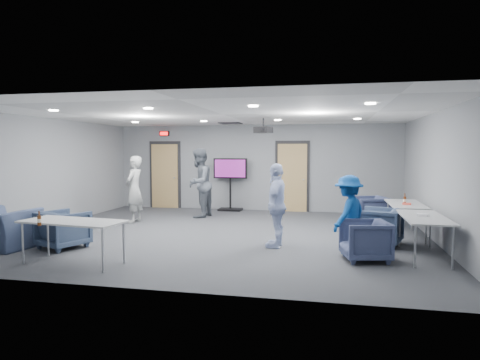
% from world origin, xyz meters
% --- Properties ---
extents(floor, '(9.00, 9.00, 0.00)m').
position_xyz_m(floor, '(0.00, 0.00, 0.00)').
color(floor, '#323539').
rests_on(floor, ground).
extents(ceiling, '(9.00, 9.00, 0.00)m').
position_xyz_m(ceiling, '(0.00, 0.00, 2.70)').
color(ceiling, white).
rests_on(ceiling, wall_back).
extents(wall_back, '(9.00, 0.02, 2.70)m').
position_xyz_m(wall_back, '(0.00, 4.00, 1.35)').
color(wall_back, slate).
rests_on(wall_back, floor).
extents(wall_front, '(9.00, 0.02, 2.70)m').
position_xyz_m(wall_front, '(0.00, -4.00, 1.35)').
color(wall_front, slate).
rests_on(wall_front, floor).
extents(wall_left, '(0.02, 8.00, 2.70)m').
position_xyz_m(wall_left, '(-4.50, 0.00, 1.35)').
color(wall_left, slate).
rests_on(wall_left, floor).
extents(wall_right, '(0.02, 8.00, 2.70)m').
position_xyz_m(wall_right, '(4.50, 0.00, 1.35)').
color(wall_right, slate).
rests_on(wall_right, floor).
extents(door_left, '(1.06, 0.17, 2.24)m').
position_xyz_m(door_left, '(-3.00, 3.95, 1.07)').
color(door_left, black).
rests_on(door_left, wall_back).
extents(door_right, '(1.06, 0.17, 2.24)m').
position_xyz_m(door_right, '(1.20, 3.95, 1.07)').
color(door_right, black).
rests_on(door_right, wall_back).
extents(exit_sign, '(0.32, 0.08, 0.16)m').
position_xyz_m(exit_sign, '(-3.00, 3.93, 2.45)').
color(exit_sign, black).
rests_on(exit_sign, wall_back).
extents(hvac_diffuser, '(0.60, 0.60, 0.03)m').
position_xyz_m(hvac_diffuser, '(-0.50, 2.80, 2.69)').
color(hvac_diffuser, black).
rests_on(hvac_diffuser, ceiling).
extents(downlights, '(6.18, 3.78, 0.02)m').
position_xyz_m(downlights, '(0.00, 0.00, 2.68)').
color(downlights, white).
rests_on(downlights, ceiling).
extents(person_a, '(0.44, 0.65, 1.76)m').
position_xyz_m(person_a, '(-2.69, 1.04, 0.88)').
color(person_a, '#9C9F9D').
rests_on(person_a, floor).
extents(person_b, '(0.85, 1.03, 1.96)m').
position_xyz_m(person_b, '(-1.28, 2.23, 0.98)').
color(person_b, '#555C66').
rests_on(person_b, floor).
extents(person_c, '(0.47, 0.99, 1.65)m').
position_xyz_m(person_c, '(1.34, -1.04, 0.82)').
color(person_c, silver).
rests_on(person_c, floor).
extents(person_d, '(0.92, 1.08, 1.45)m').
position_xyz_m(person_d, '(2.70, -1.29, 0.73)').
color(person_d, '#164995').
rests_on(person_d, floor).
extents(chair_right_a, '(1.01, 0.99, 0.75)m').
position_xyz_m(chair_right_a, '(3.35, 1.85, 0.37)').
color(chair_right_a, '#333B59').
rests_on(chair_right_a, floor).
extents(chair_right_b, '(1.02, 1.01, 0.74)m').
position_xyz_m(chair_right_b, '(3.35, -0.41, 0.37)').
color(chair_right_b, '#3B4A66').
rests_on(chair_right_b, floor).
extents(chair_right_c, '(0.91, 0.89, 0.70)m').
position_xyz_m(chair_right_c, '(2.96, -1.77, 0.35)').
color(chair_right_c, '#3D476A').
rests_on(chair_right_c, floor).
extents(chair_front_a, '(1.04, 1.05, 0.74)m').
position_xyz_m(chair_front_a, '(-2.72, -2.00, 0.37)').
color(chair_front_a, '#374660').
rests_on(chair_front_a, floor).
extents(chair_front_b, '(1.31, 1.18, 0.77)m').
position_xyz_m(chair_front_b, '(-3.88, -2.29, 0.38)').
color(chair_front_b, '#3D4A69').
rests_on(chair_front_b, floor).
extents(table_right_a, '(0.71, 1.71, 0.73)m').
position_xyz_m(table_right_a, '(4.00, 0.60, 0.68)').
color(table_right_a, '#A6A9AB').
rests_on(table_right_a, floor).
extents(table_right_b, '(0.73, 1.74, 0.73)m').
position_xyz_m(table_right_b, '(4.00, -1.30, 0.68)').
color(table_right_b, '#A6A9AB').
rests_on(table_right_b, floor).
extents(table_front_left, '(1.82, 0.93, 0.73)m').
position_xyz_m(table_front_left, '(-1.85, -3.00, 0.68)').
color(table_front_left, '#A6A9AB').
rests_on(table_front_left, floor).
extents(bottle_front, '(0.06, 0.06, 0.23)m').
position_xyz_m(bottle_front, '(-2.07, -3.54, 0.82)').
color(bottle_front, '#52270E').
rests_on(bottle_front, table_front_left).
extents(bottle_right, '(0.06, 0.06, 0.24)m').
position_xyz_m(bottle_right, '(3.95, 0.44, 0.82)').
color(bottle_right, '#52270E').
rests_on(bottle_right, table_right_a).
extents(snack_box, '(0.20, 0.15, 0.04)m').
position_xyz_m(snack_box, '(3.98, 0.36, 0.75)').
color(snack_box, '#D84536').
rests_on(snack_box, table_right_a).
extents(wrapper, '(0.22, 0.18, 0.04)m').
position_xyz_m(wrapper, '(3.98, -1.27, 0.75)').
color(wrapper, white).
rests_on(wrapper, table_right_b).
extents(tv_stand, '(1.08, 0.51, 1.65)m').
position_xyz_m(tv_stand, '(-0.73, 3.75, 0.94)').
color(tv_stand, black).
rests_on(tv_stand, floor).
extents(projector, '(0.47, 0.44, 0.37)m').
position_xyz_m(projector, '(0.74, 1.04, 2.40)').
color(projector, black).
rests_on(projector, ceiling).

